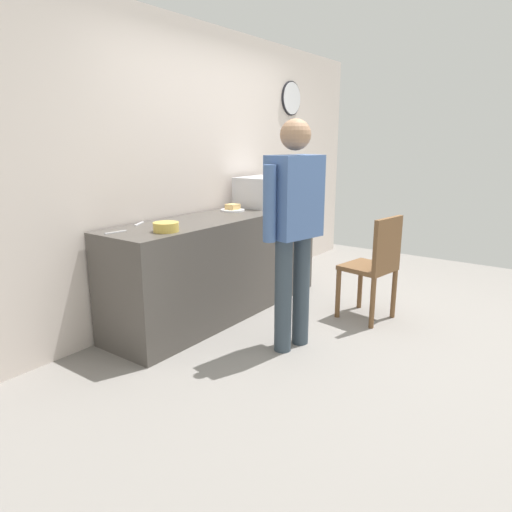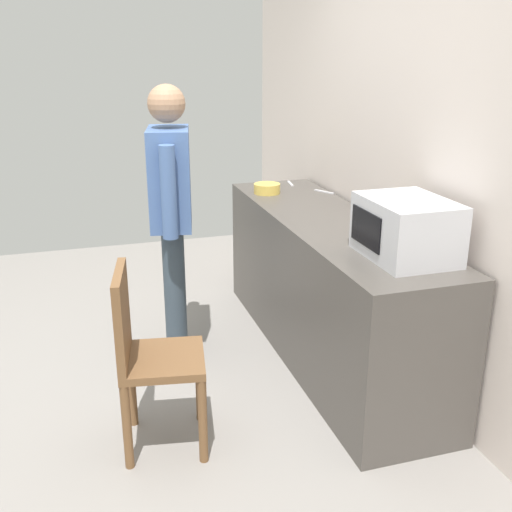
{
  "view_description": "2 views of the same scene",
  "coord_description": "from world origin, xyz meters",
  "px_view_note": "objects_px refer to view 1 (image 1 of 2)",
  "views": [
    {
      "loc": [
        -3.39,
        -1.46,
        1.57
      ],
      "look_at": [
        -0.48,
        0.67,
        0.66
      ],
      "focal_mm": 32.35,
      "sensor_mm": 36.0,
      "label": 1
    },
    {
      "loc": [
        3.03,
        -0.27,
        1.92
      ],
      "look_at": [
        -0.25,
        0.74,
        0.73
      ],
      "focal_mm": 42.47,
      "sensor_mm": 36.0,
      "label": 2
    }
  ],
  "objects_px": {
    "spoon_utensil": "(116,232)",
    "wooden_chair": "(375,263)",
    "microwave": "(262,192)",
    "salad_bowl": "(166,227)",
    "person_standing": "(294,219)",
    "sandwich_plate": "(233,209)",
    "fork_utensil": "(139,224)"
  },
  "relations": [
    {
      "from": "microwave",
      "to": "sandwich_plate",
      "type": "height_order",
      "value": "microwave"
    },
    {
      "from": "microwave",
      "to": "salad_bowl",
      "type": "height_order",
      "value": "microwave"
    },
    {
      "from": "sandwich_plate",
      "to": "microwave",
      "type": "bearing_deg",
      "value": -4.47
    },
    {
      "from": "sandwich_plate",
      "to": "fork_utensil",
      "type": "bearing_deg",
      "value": 171.56
    },
    {
      "from": "salad_bowl",
      "to": "person_standing",
      "type": "height_order",
      "value": "person_standing"
    },
    {
      "from": "person_standing",
      "to": "spoon_utensil",
      "type": "bearing_deg",
      "value": 126.46
    },
    {
      "from": "microwave",
      "to": "wooden_chair",
      "type": "height_order",
      "value": "microwave"
    },
    {
      "from": "wooden_chair",
      "to": "salad_bowl",
      "type": "bearing_deg",
      "value": 143.17
    },
    {
      "from": "person_standing",
      "to": "wooden_chair",
      "type": "xyz_separation_m",
      "value": [
        0.91,
        -0.29,
        -0.49
      ]
    },
    {
      "from": "salad_bowl",
      "to": "fork_utensil",
      "type": "xyz_separation_m",
      "value": [
        0.09,
        0.41,
        -0.03
      ]
    },
    {
      "from": "sandwich_plate",
      "to": "person_standing",
      "type": "distance_m",
      "value": 1.2
    },
    {
      "from": "salad_bowl",
      "to": "fork_utensil",
      "type": "relative_size",
      "value": 1.13
    },
    {
      "from": "salad_bowl",
      "to": "fork_utensil",
      "type": "bearing_deg",
      "value": 77.6
    },
    {
      "from": "wooden_chair",
      "to": "fork_utensil",
      "type": "bearing_deg",
      "value": 132.15
    },
    {
      "from": "spoon_utensil",
      "to": "fork_utensil",
      "type": "bearing_deg",
      "value": 22.59
    },
    {
      "from": "salad_bowl",
      "to": "wooden_chair",
      "type": "distance_m",
      "value": 1.85
    },
    {
      "from": "sandwich_plate",
      "to": "person_standing",
      "type": "xyz_separation_m",
      "value": [
        -0.58,
        -1.04,
        0.08
      ]
    },
    {
      "from": "salad_bowl",
      "to": "spoon_utensil",
      "type": "height_order",
      "value": "salad_bowl"
    },
    {
      "from": "person_standing",
      "to": "wooden_chair",
      "type": "bearing_deg",
      "value": -17.87
    },
    {
      "from": "microwave",
      "to": "spoon_utensil",
      "type": "height_order",
      "value": "microwave"
    },
    {
      "from": "microwave",
      "to": "wooden_chair",
      "type": "distance_m",
      "value": 1.41
    },
    {
      "from": "microwave",
      "to": "fork_utensil",
      "type": "xyz_separation_m",
      "value": [
        -1.46,
        0.19,
        -0.15
      ]
    },
    {
      "from": "microwave",
      "to": "person_standing",
      "type": "height_order",
      "value": "person_standing"
    },
    {
      "from": "spoon_utensil",
      "to": "wooden_chair",
      "type": "bearing_deg",
      "value": -38.63
    },
    {
      "from": "sandwich_plate",
      "to": "fork_utensil",
      "type": "relative_size",
      "value": 1.37
    },
    {
      "from": "person_standing",
      "to": "fork_utensil",
      "type": "bearing_deg",
      "value": 110.22
    },
    {
      "from": "salad_bowl",
      "to": "spoon_utensil",
      "type": "bearing_deg",
      "value": 132.56
    },
    {
      "from": "microwave",
      "to": "person_standing",
      "type": "distance_m",
      "value": 1.43
    },
    {
      "from": "microwave",
      "to": "sandwich_plate",
      "type": "relative_size",
      "value": 2.15
    },
    {
      "from": "sandwich_plate",
      "to": "wooden_chair",
      "type": "height_order",
      "value": "sandwich_plate"
    },
    {
      "from": "fork_utensil",
      "to": "wooden_chair",
      "type": "bearing_deg",
      "value": -47.85
    },
    {
      "from": "microwave",
      "to": "wooden_chair",
      "type": "bearing_deg",
      "value": -94.8
    }
  ]
}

